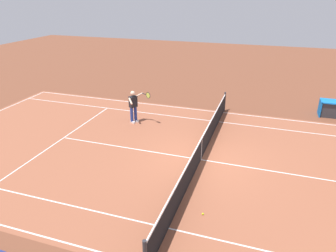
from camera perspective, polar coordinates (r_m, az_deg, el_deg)
ground_plane at (r=12.54m, az=6.01°, el=-6.14°), size 60.00×60.00×0.00m
court_slab at (r=12.54m, az=6.01°, el=-6.14°), size 24.20×11.40×0.00m
court_line_markings at (r=12.54m, az=6.01°, el=-6.13°), size 23.85×11.05×0.01m
tennis_net at (r=12.30m, az=6.10°, el=-4.16°), size 0.10×11.70×1.08m
tennis_player_near at (r=15.69m, az=-6.28°, el=3.84°), size 1.19×0.75×1.70m
tennis_ball at (r=9.76m, az=6.39°, el=-15.68°), size 0.07×0.07×0.07m
equipment_cart_tarped at (r=18.68m, az=27.72°, el=2.85°), size 1.25×0.84×0.85m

